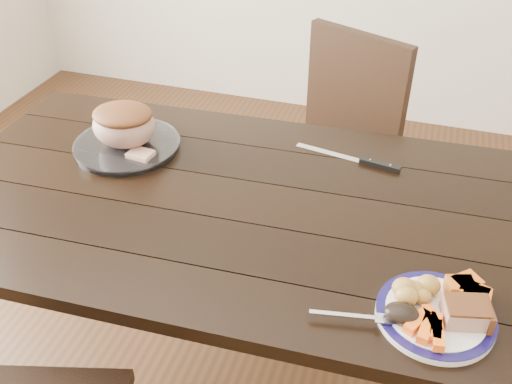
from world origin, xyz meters
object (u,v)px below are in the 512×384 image
(chair_far, at_px, (334,144))
(carving_knife, at_px, (367,162))
(dining_table, at_px, (231,225))
(roast_joint, at_px, (124,126))
(serving_platter, at_px, (127,146))
(fork, at_px, (360,317))
(dinner_plate, at_px, (435,316))
(pork_slice, at_px, (466,313))

(chair_far, height_order, carving_knife, chair_far)
(dining_table, height_order, roast_joint, roast_joint)
(dining_table, distance_m, roast_joint, 0.44)
(dining_table, height_order, chair_far, chair_far)
(serving_platter, relative_size, carving_knife, 0.97)
(dining_table, relative_size, chair_far, 1.76)
(fork, relative_size, roast_joint, 0.94)
(dinner_plate, xyz_separation_m, roast_joint, (-0.92, 0.41, 0.07))
(carving_knife, bearing_deg, roast_joint, -158.86)
(serving_platter, bearing_deg, dining_table, -20.43)
(chair_far, xyz_separation_m, pork_slice, (0.44, -1.00, 0.27))
(carving_knife, bearing_deg, dining_table, -129.12)
(dinner_plate, bearing_deg, serving_platter, 156.24)
(fork, height_order, roast_joint, roast_joint)
(chair_far, relative_size, serving_platter, 3.01)
(serving_platter, bearing_deg, pork_slice, -22.81)
(chair_far, relative_size, fork, 5.23)
(dining_table, xyz_separation_m, dinner_plate, (0.55, -0.27, 0.10))
(carving_knife, bearing_deg, serving_platter, -158.86)
(serving_platter, relative_size, fork, 1.74)
(roast_joint, bearing_deg, dining_table, -20.43)
(dinner_plate, bearing_deg, dining_table, 154.03)
(pork_slice, height_order, fork, pork_slice)
(carving_knife, bearing_deg, chair_far, 120.25)
(serving_platter, bearing_deg, chair_far, 47.83)
(serving_platter, xyz_separation_m, fork, (0.78, -0.47, 0.01))
(dinner_plate, bearing_deg, roast_joint, 156.24)
(serving_platter, bearing_deg, carving_knife, 11.09)
(pork_slice, distance_m, carving_knife, 0.62)
(dining_table, distance_m, dinner_plate, 0.62)
(fork, bearing_deg, roast_joint, 138.60)
(dinner_plate, xyz_separation_m, carving_knife, (-0.22, 0.54, -0.00))
(chair_far, relative_size, pork_slice, 10.65)
(dining_table, relative_size, serving_platter, 5.31)
(dinner_plate, height_order, roast_joint, roast_joint)
(pork_slice, bearing_deg, roast_joint, 157.19)
(pork_slice, bearing_deg, dinner_plate, 175.24)
(chair_far, bearing_deg, roast_joint, 72.16)
(dinner_plate, bearing_deg, fork, -157.19)
(roast_joint, bearing_deg, carving_knife, 11.09)
(chair_far, bearing_deg, fork, 127.31)
(roast_joint, height_order, carving_knife, roast_joint)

